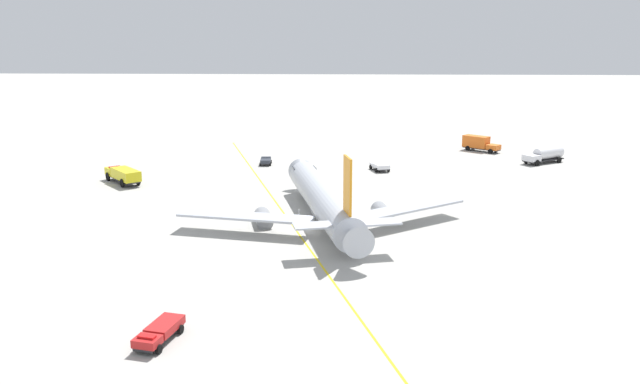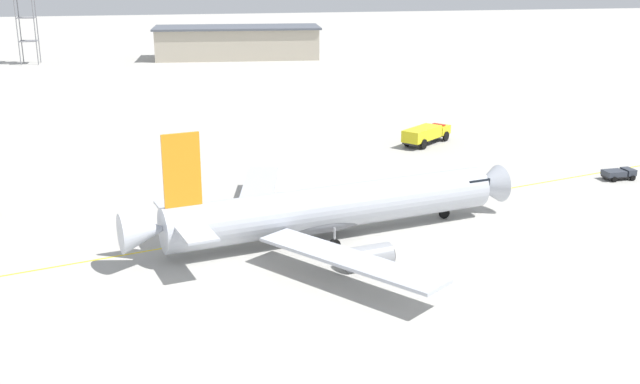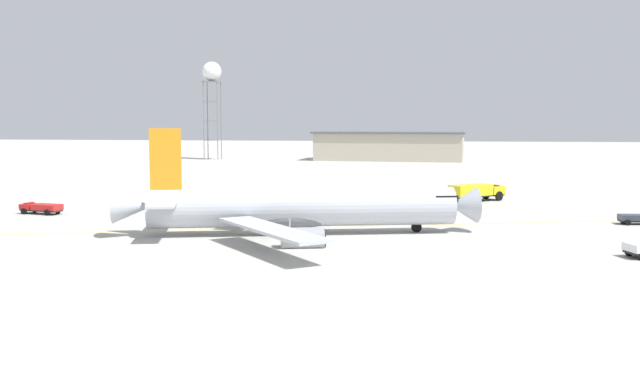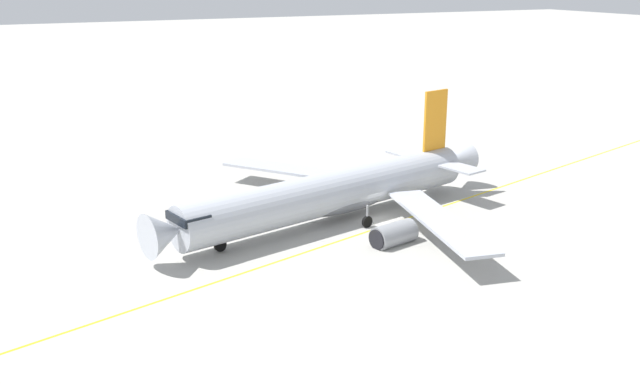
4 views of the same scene
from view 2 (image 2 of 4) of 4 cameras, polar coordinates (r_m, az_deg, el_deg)
ground_plane at (r=72.63m, az=-2.79°, el=-2.99°), size 600.00×600.00×0.00m
airliner_main at (r=70.40m, az=0.70°, el=-1.33°), size 38.10×36.74×11.37m
fire_tender_truck at (r=107.46m, az=7.91°, el=4.35°), size 8.67×7.95×2.50m
baggage_truck_truck at (r=96.10m, az=21.44°, el=1.30°), size 3.75×2.27×1.22m
terminal_shed at (r=202.14m, az=-6.19°, el=11.06°), size 43.52×19.11×8.14m
taxiway_centreline at (r=74.39m, az=-1.69°, el=-2.48°), size 128.12×37.33×0.01m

